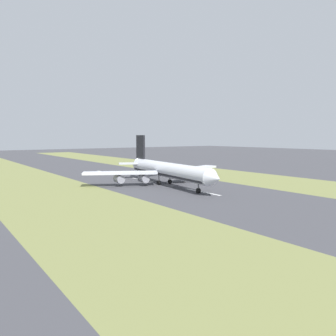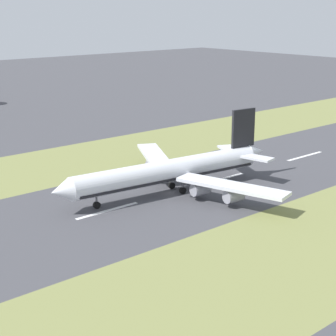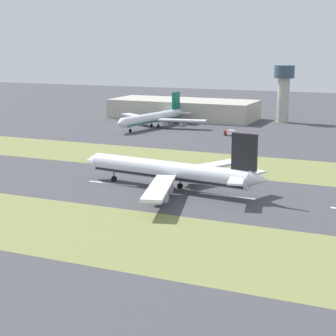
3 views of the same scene
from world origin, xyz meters
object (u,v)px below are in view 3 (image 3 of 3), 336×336
object	(u,v)px
terminal_building	(183,109)
control_tower	(284,87)
service_truck	(230,133)
airplane_parked_apron	(154,118)
airplane_main_jet	(173,172)
apron_car	(248,135)

from	to	relation	value
terminal_building	control_tower	size ratio (longest dim) A/B	2.69
terminal_building	service_truck	world-z (taller)	terminal_building
control_tower	service_truck	size ratio (longest dim) A/B	5.29
control_tower	airplane_parked_apron	world-z (taller)	control_tower
airplane_parked_apron	control_tower	bearing A→B (deg)	-50.36
terminal_building	service_truck	bearing A→B (deg)	-138.87
airplane_main_jet	control_tower	xyz separation A→B (m)	(173.88, 2.41, 14.76)
control_tower	service_truck	world-z (taller)	control_tower
airplane_parked_apron	service_truck	distance (m)	49.49
service_truck	apron_car	bearing A→B (deg)	-92.74
apron_car	airplane_main_jet	bearing A→B (deg)	-176.94
terminal_building	apron_car	distance (m)	79.56
control_tower	airplane_parked_apron	bearing A→B (deg)	129.64
airplane_main_jet	airplane_parked_apron	world-z (taller)	airplane_main_jet
airplane_main_jet	airplane_parked_apron	bearing A→B (deg)	27.41
service_truck	airplane_parked_apron	bearing A→B (deg)	76.92
terminal_building	apron_car	xyz separation A→B (m)	(-54.94, -57.34, -4.90)
terminal_building	airplane_main_jet	bearing A→B (deg)	-159.16
airplane_main_jet	apron_car	size ratio (longest dim) A/B	14.32
airplane_parked_apron	apron_car	size ratio (longest dim) A/B	12.97
control_tower	apron_car	world-z (taller)	control_tower
airplane_main_jet	airplane_parked_apron	distance (m)	138.59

